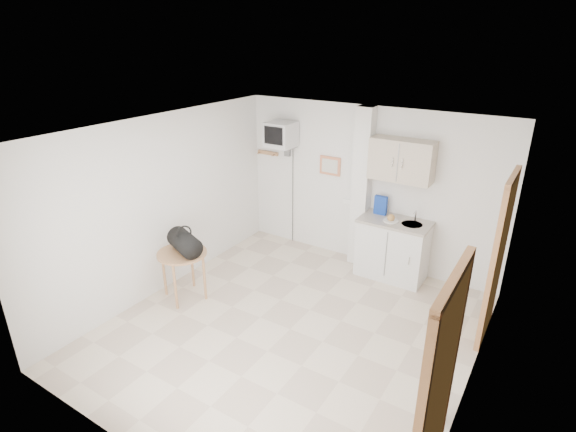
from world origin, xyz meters
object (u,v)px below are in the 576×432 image
Objects in this scene: crt_television at (281,135)px; water_bottle at (436,407)px; round_table at (182,258)px; duffel_bag at (185,242)px.

crt_television reaches higher than water_bottle.
crt_television is 4.57m from water_bottle.
round_table is at bearing -95.26° from crt_television.
duffel_bag is at bearing 34.30° from round_table.
crt_television reaches higher than round_table.
crt_television is 3.57× the size of duffel_bag.
crt_television is at bearing 107.69° from duffel_bag.
water_bottle is (3.55, -0.37, -0.67)m from duffel_bag.
round_table is 3.64m from water_bottle.
duffel_bag is (0.04, 0.03, 0.24)m from round_table.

